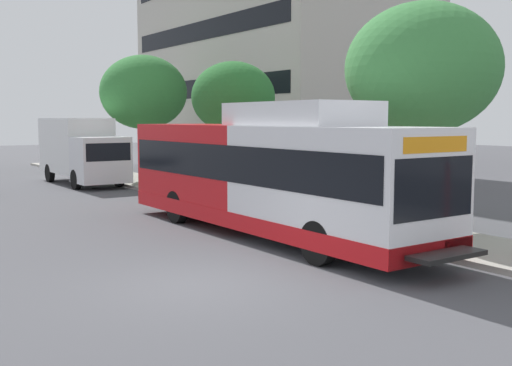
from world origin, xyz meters
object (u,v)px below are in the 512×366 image
Objects in this scene: transit_bus at (268,174)px; street_tree_far_block at (144,92)px; street_tree_mid_block at (233,98)px; box_truck_background at (81,149)px; street_tree_near_stop at (422,69)px.

street_tree_far_block is (3.67, 16.28, 2.90)m from transit_bus.
street_tree_far_block reaches higher than transit_bus.
street_tree_mid_block is 9.37m from box_truck_background.
street_tree_far_block is at bearing 77.30° from transit_bus.
street_tree_near_stop is 9.83m from street_tree_mid_block.
street_tree_near_stop reaches higher than box_truck_background.
street_tree_near_stop is (3.97, -1.92, 2.92)m from transit_bus.
transit_bus is 1.75× the size of box_truck_background.
street_tree_near_stop is at bearing -89.03° from street_tree_far_block.
street_tree_mid_block is 0.78× the size of box_truck_background.
street_tree_mid_block is at bearing -88.46° from street_tree_far_block.
street_tree_near_stop is at bearing -25.76° from transit_bus.
street_tree_mid_block is (-0.08, 9.82, -0.53)m from street_tree_near_stop.
street_tree_mid_block is 0.85× the size of street_tree_far_block.
box_truck_background is (0.25, 16.20, 0.04)m from transit_bus.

